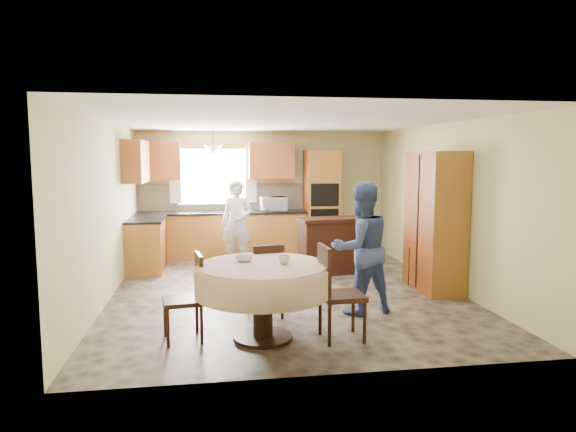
# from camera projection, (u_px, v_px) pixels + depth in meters

# --- Properties ---
(floor) EXTENTS (5.00, 6.00, 0.01)m
(floor) POSITION_uv_depth(u_px,v_px,m) (285.00, 291.00, 7.66)
(floor) COLOR #6B5B4B
(floor) RESTS_ON ground
(ceiling) EXTENTS (5.00, 6.00, 0.01)m
(ceiling) POSITION_uv_depth(u_px,v_px,m) (285.00, 121.00, 7.37)
(ceiling) COLOR white
(ceiling) RESTS_ON wall_back
(wall_back) EXTENTS (5.00, 0.02, 2.50)m
(wall_back) POSITION_uv_depth(u_px,v_px,m) (263.00, 193.00, 10.46)
(wall_back) COLOR tan
(wall_back) RESTS_ON floor
(wall_front) EXTENTS (5.00, 0.02, 2.50)m
(wall_front) POSITION_uv_depth(u_px,v_px,m) (334.00, 240.00, 4.57)
(wall_front) COLOR tan
(wall_front) RESTS_ON floor
(wall_left) EXTENTS (0.02, 6.00, 2.50)m
(wall_left) POSITION_uv_depth(u_px,v_px,m) (107.00, 210.00, 7.14)
(wall_left) COLOR tan
(wall_left) RESTS_ON floor
(wall_right) EXTENTS (0.02, 6.00, 2.50)m
(wall_right) POSITION_uv_depth(u_px,v_px,m) (445.00, 205.00, 7.89)
(wall_right) COLOR tan
(wall_right) RESTS_ON floor
(window) EXTENTS (1.40, 0.03, 1.10)m
(window) POSITION_uv_depth(u_px,v_px,m) (213.00, 176.00, 10.25)
(window) COLOR white
(window) RESTS_ON wall_back
(curtain_left) EXTENTS (0.22, 0.02, 1.15)m
(curtain_left) POSITION_uv_depth(u_px,v_px,m) (175.00, 174.00, 10.08)
(curtain_left) COLOR white
(curtain_left) RESTS_ON wall_back
(curtain_right) EXTENTS (0.22, 0.02, 1.15)m
(curtain_right) POSITION_uv_depth(u_px,v_px,m) (251.00, 174.00, 10.31)
(curtain_right) COLOR white
(curtain_right) RESTS_ON wall_back
(base_cab_back) EXTENTS (3.30, 0.60, 0.88)m
(base_cab_back) POSITION_uv_depth(u_px,v_px,m) (222.00, 236.00, 10.13)
(base_cab_back) COLOR gold
(base_cab_back) RESTS_ON floor
(counter_back) EXTENTS (3.30, 0.64, 0.04)m
(counter_back) POSITION_uv_depth(u_px,v_px,m) (222.00, 213.00, 10.08)
(counter_back) COLOR black
(counter_back) RESTS_ON base_cab_back
(base_cab_left) EXTENTS (0.60, 1.20, 0.88)m
(base_cab_left) POSITION_uv_depth(u_px,v_px,m) (146.00, 245.00, 9.04)
(base_cab_left) COLOR gold
(base_cab_left) RESTS_ON floor
(counter_left) EXTENTS (0.64, 1.20, 0.04)m
(counter_left) POSITION_uv_depth(u_px,v_px,m) (146.00, 219.00, 8.99)
(counter_left) COLOR black
(counter_left) RESTS_ON base_cab_left
(backsplash) EXTENTS (3.30, 0.02, 0.55)m
(backsplash) POSITION_uv_depth(u_px,v_px,m) (221.00, 197.00, 10.33)
(backsplash) COLOR tan
(backsplash) RESTS_ON wall_back
(wall_cab_left) EXTENTS (0.85, 0.33, 0.72)m
(wall_cab_left) POSITION_uv_depth(u_px,v_px,m) (158.00, 161.00, 9.91)
(wall_cab_left) COLOR #BE632F
(wall_cab_left) RESTS_ON wall_back
(wall_cab_right) EXTENTS (0.90, 0.33, 0.72)m
(wall_cab_right) POSITION_uv_depth(u_px,v_px,m) (271.00, 161.00, 10.24)
(wall_cab_right) COLOR #BE632F
(wall_cab_right) RESTS_ON wall_back
(wall_cab_side) EXTENTS (0.33, 1.20, 0.72)m
(wall_cab_side) POSITION_uv_depth(u_px,v_px,m) (136.00, 161.00, 8.85)
(wall_cab_side) COLOR #BE632F
(wall_cab_side) RESTS_ON wall_left
(oven_tower) EXTENTS (0.66, 0.62, 2.12)m
(oven_tower) POSITION_uv_depth(u_px,v_px,m) (321.00, 203.00, 10.35)
(oven_tower) COLOR gold
(oven_tower) RESTS_ON floor
(oven_upper) EXTENTS (0.56, 0.01, 0.45)m
(oven_upper) POSITION_uv_depth(u_px,v_px,m) (325.00, 195.00, 10.02)
(oven_upper) COLOR black
(oven_upper) RESTS_ON oven_tower
(oven_lower) EXTENTS (0.56, 0.01, 0.45)m
(oven_lower) POSITION_uv_depth(u_px,v_px,m) (325.00, 220.00, 10.08)
(oven_lower) COLOR black
(oven_lower) RESTS_ON oven_tower
(pendant) EXTENTS (0.36, 0.36, 0.18)m
(pendant) POSITION_uv_depth(u_px,v_px,m) (213.00, 150.00, 9.72)
(pendant) COLOR beige
(pendant) RESTS_ON ceiling
(sideboard) EXTENTS (1.32, 0.69, 0.90)m
(sideboard) POSITION_uv_depth(u_px,v_px,m) (335.00, 247.00, 8.81)
(sideboard) COLOR #34180E
(sideboard) RESTS_ON floor
(space_heater) EXTENTS (0.52, 0.45, 0.60)m
(space_heater) POSITION_uv_depth(u_px,v_px,m) (423.00, 265.00, 8.02)
(space_heater) COLOR black
(space_heater) RESTS_ON floor
(cupboard) EXTENTS (0.54, 1.08, 2.07)m
(cupboard) POSITION_uv_depth(u_px,v_px,m) (435.00, 222.00, 7.61)
(cupboard) COLOR gold
(cupboard) RESTS_ON floor
(dining_table) EXTENTS (1.47, 1.47, 0.84)m
(dining_table) POSITION_uv_depth(u_px,v_px,m) (263.00, 281.00, 5.55)
(dining_table) COLOR #34180E
(dining_table) RESTS_ON floor
(chair_left) EXTENTS (0.47, 0.47, 0.95)m
(chair_left) POSITION_uv_depth(u_px,v_px,m) (190.00, 293.00, 5.56)
(chair_left) COLOR #34180E
(chair_left) RESTS_ON floor
(chair_back) EXTENTS (0.47, 0.47, 0.93)m
(chair_back) POSITION_uv_depth(u_px,v_px,m) (266.00, 277.00, 6.31)
(chair_back) COLOR #34180E
(chair_back) RESTS_ON floor
(chair_right) EXTENTS (0.47, 0.47, 1.04)m
(chair_right) POSITION_uv_depth(u_px,v_px,m) (335.00, 288.00, 5.56)
(chair_right) COLOR #34180E
(chair_right) RESTS_ON floor
(framed_picture) EXTENTS (0.06, 0.57, 0.47)m
(framed_picture) POSITION_uv_depth(u_px,v_px,m) (429.00, 184.00, 8.38)
(framed_picture) COLOR gold
(framed_picture) RESTS_ON wall_right
(microwave) EXTENTS (0.53, 0.39, 0.28)m
(microwave) POSITION_uv_depth(u_px,v_px,m) (274.00, 204.00, 10.16)
(microwave) COLOR silver
(microwave) RESTS_ON counter_back
(person_sink) EXTENTS (0.64, 0.49, 1.57)m
(person_sink) POSITION_uv_depth(u_px,v_px,m) (237.00, 224.00, 9.27)
(person_sink) COLOR silver
(person_sink) RESTS_ON floor
(person_dining) EXTENTS (0.94, 0.81, 1.67)m
(person_dining) POSITION_uv_depth(u_px,v_px,m) (361.00, 248.00, 6.49)
(person_dining) COLOR #3A487E
(person_dining) RESTS_ON floor
(bowl_sideboard) EXTENTS (0.25, 0.25, 0.05)m
(bowl_sideboard) POSITION_uv_depth(u_px,v_px,m) (320.00, 220.00, 8.71)
(bowl_sideboard) COLOR #B2B2B2
(bowl_sideboard) RESTS_ON sideboard
(bottle_sideboard) EXTENTS (0.11, 0.11, 0.28)m
(bottle_sideboard) POSITION_uv_depth(u_px,v_px,m) (362.00, 212.00, 8.81)
(bottle_sideboard) COLOR silver
(bottle_sideboard) RESTS_ON sideboard
(cup_table) EXTENTS (0.15, 0.15, 0.09)m
(cup_table) POSITION_uv_depth(u_px,v_px,m) (284.00, 260.00, 5.54)
(cup_table) COLOR #B2B2B2
(cup_table) RESTS_ON dining_table
(bowl_table) EXTENTS (0.25, 0.25, 0.06)m
(bowl_table) POSITION_uv_depth(u_px,v_px,m) (244.00, 258.00, 5.70)
(bowl_table) COLOR #B2B2B2
(bowl_table) RESTS_ON dining_table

